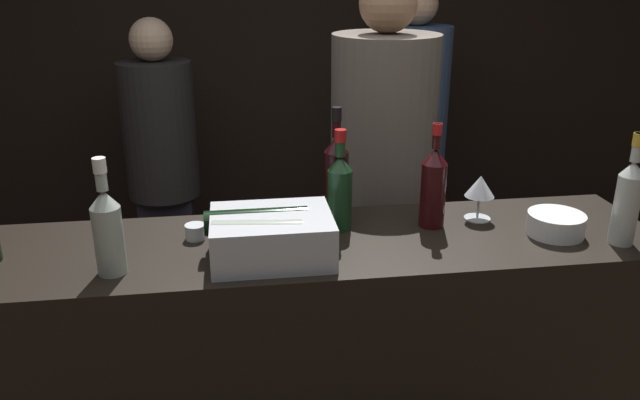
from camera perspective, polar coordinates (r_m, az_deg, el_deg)
The scene contains 14 objects.
wall_back_chalkboard at distance 3.83m, azimuth -4.47°, elevation 13.60°, with size 6.40×0.06×2.80m.
bar_counter at distance 2.16m, azimuth 0.10°, elevation -17.06°, with size 2.08×0.52×1.10m.
ice_bin_with_bottles at distance 1.75m, azimuth -4.70°, elevation -3.16°, with size 0.35×0.26×0.13m.
bowl_white at distance 2.03m, azimuth 20.75°, elevation -2.02°, with size 0.17×0.17×0.07m.
wine_glass at distance 2.06m, azimuth 14.43°, elevation 1.10°, with size 0.09×0.09×0.15m.
candle_votive at distance 1.91m, azimuth -11.33°, elevation -2.85°, with size 0.06×0.06×0.05m.
white_wine_bottle at distance 1.72m, azimuth -18.86°, elevation -2.42°, with size 0.08×0.08×0.32m.
red_wine_bottle_tall at distance 1.96m, azimuth 10.34°, elevation 1.32°, with size 0.08×0.08×0.33m.
red_wine_bottle_burgundy at distance 1.92m, azimuth 1.82°, elevation 1.06°, with size 0.08×0.08×0.32m.
rose_wine_bottle at distance 2.01m, azimuth 26.31°, elevation 0.08°, with size 0.07×0.07×0.34m.
red_wine_bottle_black_foil at distance 2.01m, azimuth 1.49°, elevation 2.46°, with size 0.08×0.08×0.36m.
person_in_hoodie at distance 3.45m, azimuth 8.29°, elevation 5.81°, with size 0.38×0.38×1.79m.
person_blond_tee at distance 3.33m, azimuth -14.20°, elevation 3.27°, with size 0.37×0.37×1.64m.
person_grey_polo at distance 2.48m, azimuth 5.62°, elevation 0.74°, with size 0.40×0.40×1.85m.
Camera 1 is at (-0.24, -1.43, 1.87)m, focal length 35.00 mm.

